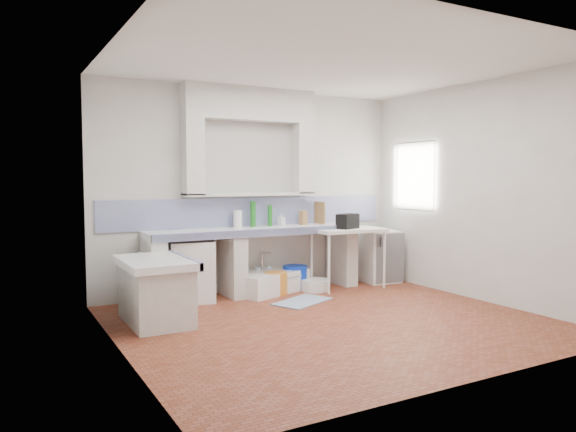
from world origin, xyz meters
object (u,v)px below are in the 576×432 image
stove (190,271)px  side_table (348,258)px  sink (269,283)px  fridge (379,256)px

stove → side_table: stove is taller
stove → sink: size_ratio=0.71×
fridge → side_table: bearing=-160.5°
stove → fridge: bearing=6.1°
stove → fridge: 2.94m
sink → stove: bearing=159.1°
side_table → fridge: bearing=14.8°
stove → fridge: (2.94, -0.13, 0.00)m
stove → side_table: size_ratio=0.76×
sink → fridge: 1.83m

